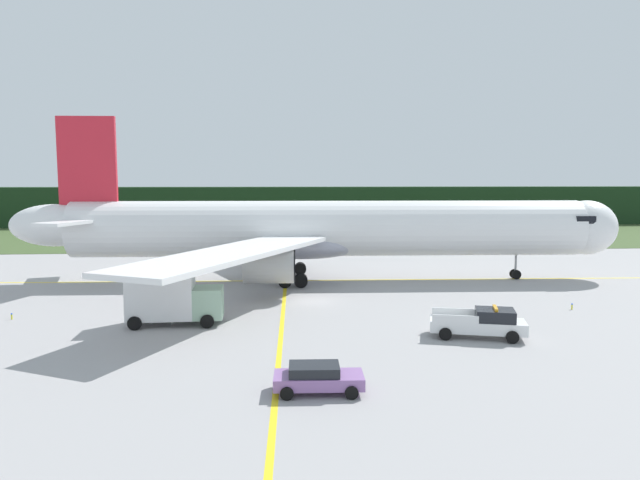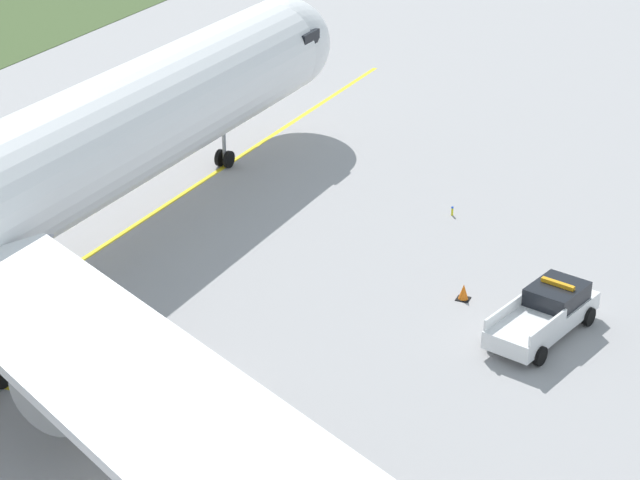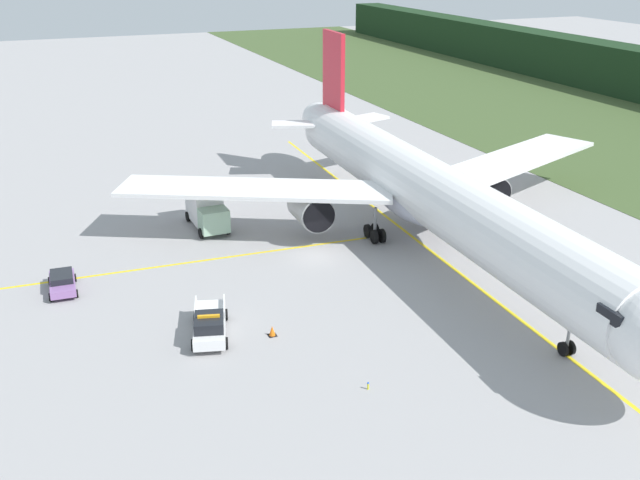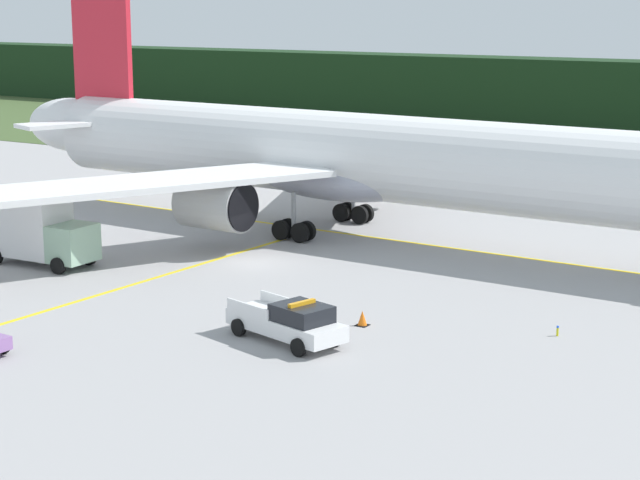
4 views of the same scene
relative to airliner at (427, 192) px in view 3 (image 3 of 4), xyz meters
name	(u,v)px [view 3 (image 3 of 4)]	position (x,y,z in m)	size (l,w,h in m)	color
ground	(318,256)	(-1.38, -9.07, -4.78)	(320.00, 320.00, 0.00)	#9A9899
taxiway_centerline_main	(428,249)	(0.72, -0.02, -4.77)	(75.69, 0.30, 0.01)	yellow
taxiway_centerline_spur	(170,265)	(-4.02, -20.59, -4.77)	(34.54, 0.30, 0.01)	yellow
airliner	(427,192)	(0.00, 0.00, 0.00)	(57.03, 48.36, 15.23)	white
ops_pickup_truck	(210,324)	(8.21, -20.38, -3.87)	(5.99, 3.39, 1.94)	white
catering_truck	(206,207)	(-11.15, -15.78, -2.89)	(6.22, 2.82, 3.79)	#91B499
staff_car	(62,282)	(-2.39, -28.68, -4.08)	(4.14, 2.12, 1.30)	#8D61A1
apron_cone	(272,331)	(9.63, -16.64, -4.44)	(0.54, 0.54, 0.68)	black
taxiway_edge_light_east	(368,385)	(17.54, -13.57, -4.52)	(0.12, 0.12, 0.47)	yellow
taxiway_edge_light_west	(202,186)	(-22.38, -13.57, -4.53)	(0.12, 0.12, 0.45)	yellow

